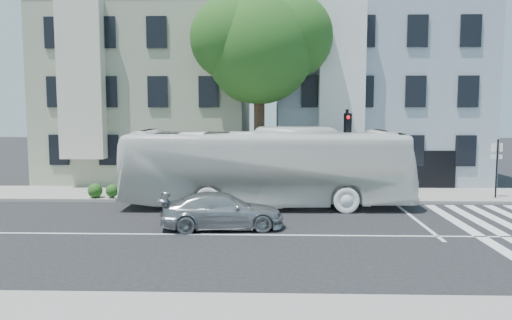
{
  "coord_description": "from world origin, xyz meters",
  "views": [
    {
      "loc": [
        0.62,
        -17.39,
        4.5
      ],
      "look_at": [
        0.0,
        2.82,
        2.4
      ],
      "focal_mm": 35.0,
      "sensor_mm": 36.0,
      "label": 1
    }
  ],
  "objects": [
    {
      "name": "bus",
      "position": [
        0.4,
        5.2,
        1.82
      ],
      "size": [
        3.22,
        13.12,
        3.64
      ],
      "primitive_type": "imported",
      "rotation": [
        0.0,
        0.0,
        1.58
      ],
      "color": "white",
      "rests_on": "ground"
    },
    {
      "name": "sidewalk_far",
      "position": [
        0.0,
        8.0,
        0.07
      ],
      "size": [
        80.0,
        4.0,
        0.15
      ],
      "primitive_type": "cube",
      "color": "gray",
      "rests_on": "ground"
    },
    {
      "name": "traffic_signal",
      "position": [
        4.2,
        6.23,
        2.88
      ],
      "size": [
        0.44,
        0.54,
        4.46
      ],
      "rotation": [
        0.0,
        0.0,
        0.38
      ],
      "color": "black",
      "rests_on": "ground"
    },
    {
      "name": "hedge",
      "position": [
        -3.72,
        6.4,
        0.5
      ],
      "size": [
        8.5,
        0.86,
        0.7
      ],
      "primitive_type": null,
      "rotation": [
        0.0,
        0.0,
        -0.0
      ],
      "color": "#2A5F1E",
      "rests_on": "sidewalk_far"
    },
    {
      "name": "sedan",
      "position": [
        -1.21,
        0.97,
        0.67
      ],
      "size": [
        2.41,
        4.8,
        1.34
      ],
      "primitive_type": "imported",
      "rotation": [
        0.0,
        0.0,
        1.69
      ],
      "color": "#A8ABAF",
      "rests_on": "ground"
    },
    {
      "name": "building_right",
      "position": [
        7.0,
        15.0,
        5.5
      ],
      "size": [
        12.0,
        10.0,
        11.0
      ],
      "primitive_type": "cube",
      "color": "#929DAE",
      "rests_on": "ground"
    },
    {
      "name": "street_tree",
      "position": [
        0.06,
        8.74,
        7.83
      ],
      "size": [
        7.3,
        5.9,
        11.1
      ],
      "color": "#2D2116",
      "rests_on": "ground"
    },
    {
      "name": "far_sign_pole",
      "position": [
        11.59,
        7.04,
        1.94
      ],
      "size": [
        0.5,
        0.25,
        2.86
      ],
      "rotation": [
        0.0,
        0.0,
        -0.35
      ],
      "color": "black",
      "rests_on": "sidewalk_far"
    },
    {
      "name": "ground",
      "position": [
        0.0,
        0.0,
        0.0
      ],
      "size": [
        120.0,
        120.0,
        0.0
      ],
      "primitive_type": "plane",
      "color": "black",
      "rests_on": "ground"
    },
    {
      "name": "building_left",
      "position": [
        -7.0,
        15.0,
        5.5
      ],
      "size": [
        12.0,
        10.0,
        11.0
      ],
      "primitive_type": "cube",
      "color": "#9AA187",
      "rests_on": "ground"
    }
  ]
}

